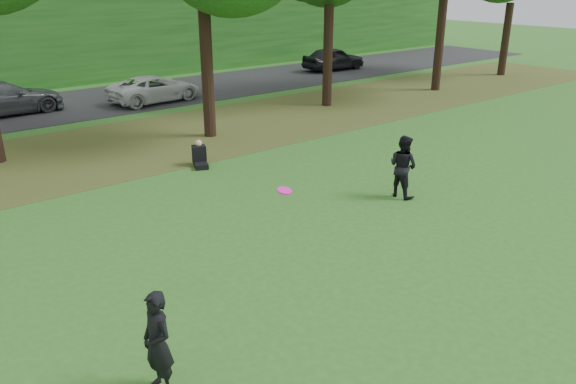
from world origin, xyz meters
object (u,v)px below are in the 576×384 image
object	(u,v)px
frisbee	(285,191)
seated_person	(200,156)
player_right	(403,166)
player_left	(157,343)

from	to	relation	value
frisbee	seated_person	world-z (taller)	frisbee
frisbee	seated_person	xyz separation A→B (m)	(2.51, 7.50, -1.70)
frisbee	seated_person	distance (m)	8.09
player_right	frisbee	xyz separation A→B (m)	(-5.48, -1.80, 1.15)
seated_person	player_left	bearing A→B (deg)	-101.97
player_right	frisbee	distance (m)	5.89
player_left	frisbee	bearing A→B (deg)	104.54
frisbee	player_left	bearing A→B (deg)	-160.48
player_left	seated_person	xyz separation A→B (m)	(5.69, 8.63, -0.49)
player_right	frisbee	size ratio (longest dim) A/B	4.84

